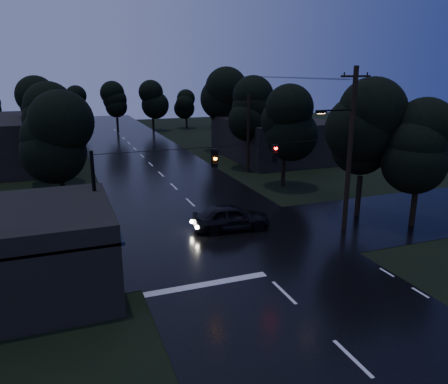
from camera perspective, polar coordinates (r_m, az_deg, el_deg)
ground at (r=16.94m, az=16.41°, el=-20.17°), size 160.00×160.00×0.00m
main_road at (r=42.75m, az=-8.22°, el=2.29°), size 12.00×120.00×0.02m
cross_street at (r=26.22m, az=0.55°, el=-6.18°), size 60.00×9.00×0.02m
building_far_right at (r=50.74m, az=6.35°, el=6.98°), size 10.00×14.00×4.40m
building_far_left at (r=51.46m, az=-26.38°, el=5.91°), size 10.00×16.00×5.00m
utility_pole_main at (r=27.46m, az=16.01°, el=5.64°), size 3.50×0.30×10.00m
utility_pole_far at (r=42.71m, az=3.20°, el=7.71°), size 2.00×0.30×7.50m
anchor_pole_left at (r=22.74m, az=-16.39°, el=-2.26°), size 0.18×0.18×6.00m
span_signals at (r=24.04m, az=2.70°, el=4.84°), size 15.00×0.37×1.12m
tree_corner_near at (r=30.49m, az=17.84°, el=7.83°), size 4.48×4.48×9.44m
tree_corner_far at (r=29.70m, az=24.34°, el=5.54°), size 3.92×3.92×8.26m
tree_left_a at (r=32.99m, az=-20.93°, el=6.77°), size 3.92×3.92×8.26m
tree_left_b at (r=40.90m, az=-21.92°, el=8.73°), size 4.20×4.20×8.85m
tree_left_c at (r=50.84m, az=-22.55°, el=10.23°), size 4.48×4.48×9.44m
tree_right_a at (r=37.46m, az=7.98°, el=9.16°), size 4.20×4.20×8.85m
tree_right_b at (r=44.82m, az=3.74°, el=10.79°), size 4.48×4.48×9.44m
tree_right_c at (r=54.25m, az=-0.11°, el=12.05°), size 4.76×4.76×10.03m
car at (r=27.48m, az=0.91°, el=-3.30°), size 5.01×2.45×1.65m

